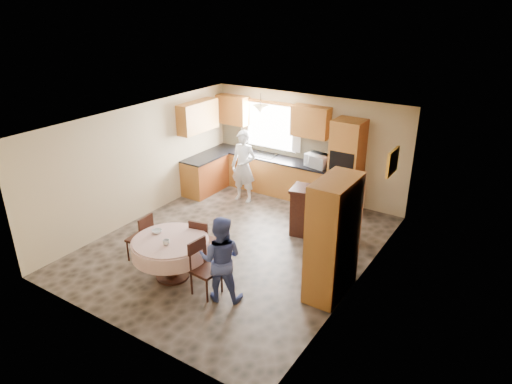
{
  "coord_description": "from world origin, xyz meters",
  "views": [
    {
      "loc": [
        4.63,
        -6.47,
        4.57
      ],
      "look_at": [
        0.28,
        0.3,
        1.1
      ],
      "focal_mm": 32.0,
      "sensor_mm": 36.0,
      "label": 1
    }
  ],
  "objects_px": {
    "chair_left": "(143,236)",
    "dining_table": "(171,248)",
    "person_sink": "(243,166)",
    "person_dining": "(221,259)",
    "oven_tower": "(346,166)",
    "cupboard": "(333,238)",
    "sideboard": "(323,215)",
    "chair_right": "(202,265)",
    "chair_back": "(201,239)"
  },
  "relations": [
    {
      "from": "chair_left",
      "to": "dining_table",
      "type": "bearing_deg",
      "value": 73.7
    },
    {
      "from": "chair_left",
      "to": "chair_right",
      "type": "relative_size",
      "value": 0.97
    },
    {
      "from": "oven_tower",
      "to": "person_dining",
      "type": "height_order",
      "value": "oven_tower"
    },
    {
      "from": "cupboard",
      "to": "dining_table",
      "type": "height_order",
      "value": "cupboard"
    },
    {
      "from": "chair_back",
      "to": "chair_right",
      "type": "relative_size",
      "value": 0.94
    },
    {
      "from": "sideboard",
      "to": "dining_table",
      "type": "xyz_separation_m",
      "value": [
        -1.59,
        -2.78,
        0.11
      ]
    },
    {
      "from": "dining_table",
      "to": "chair_left",
      "type": "relative_size",
      "value": 1.44
    },
    {
      "from": "cupboard",
      "to": "oven_tower",
      "type": "bearing_deg",
      "value": 108.88
    },
    {
      "from": "person_dining",
      "to": "person_sink",
      "type": "bearing_deg",
      "value": -84.17
    },
    {
      "from": "oven_tower",
      "to": "person_dining",
      "type": "xyz_separation_m",
      "value": [
        -0.35,
        -4.23,
        -0.33
      ]
    },
    {
      "from": "oven_tower",
      "to": "person_dining",
      "type": "distance_m",
      "value": 4.26
    },
    {
      "from": "cupboard",
      "to": "sideboard",
      "type": "bearing_deg",
      "value": 118.72
    },
    {
      "from": "dining_table",
      "to": "chair_left",
      "type": "distance_m",
      "value": 0.84
    },
    {
      "from": "dining_table",
      "to": "cupboard",
      "type": "bearing_deg",
      "value": 23.64
    },
    {
      "from": "cupboard",
      "to": "chair_left",
      "type": "distance_m",
      "value": 3.5
    },
    {
      "from": "oven_tower",
      "to": "cupboard",
      "type": "height_order",
      "value": "oven_tower"
    },
    {
      "from": "cupboard",
      "to": "person_sink",
      "type": "relative_size",
      "value": 1.17
    },
    {
      "from": "person_dining",
      "to": "cupboard",
      "type": "bearing_deg",
      "value": -165.14
    },
    {
      "from": "oven_tower",
      "to": "chair_right",
      "type": "height_order",
      "value": "oven_tower"
    },
    {
      "from": "sideboard",
      "to": "chair_left",
      "type": "bearing_deg",
      "value": -143.05
    },
    {
      "from": "person_sink",
      "to": "person_dining",
      "type": "height_order",
      "value": "person_sink"
    },
    {
      "from": "person_sink",
      "to": "person_dining",
      "type": "bearing_deg",
      "value": -65.11
    },
    {
      "from": "sideboard",
      "to": "person_dining",
      "type": "xyz_separation_m",
      "value": [
        -0.5,
        -2.78,
        0.25
      ]
    },
    {
      "from": "chair_left",
      "to": "chair_right",
      "type": "height_order",
      "value": "chair_right"
    },
    {
      "from": "oven_tower",
      "to": "sideboard",
      "type": "height_order",
      "value": "oven_tower"
    },
    {
      "from": "person_dining",
      "to": "chair_right",
      "type": "bearing_deg",
      "value": -16.87
    },
    {
      "from": "cupboard",
      "to": "chair_left",
      "type": "relative_size",
      "value": 2.2
    },
    {
      "from": "chair_left",
      "to": "person_sink",
      "type": "distance_m",
      "value": 3.28
    },
    {
      "from": "oven_tower",
      "to": "chair_right",
      "type": "bearing_deg",
      "value": -99.34
    },
    {
      "from": "chair_left",
      "to": "chair_back",
      "type": "xyz_separation_m",
      "value": [
        0.98,
        0.5,
        -0.02
      ]
    },
    {
      "from": "oven_tower",
      "to": "chair_right",
      "type": "relative_size",
      "value": 2.24
    },
    {
      "from": "dining_table",
      "to": "person_dining",
      "type": "distance_m",
      "value": 1.09
    },
    {
      "from": "cupboard",
      "to": "person_dining",
      "type": "relative_size",
      "value": 1.39
    },
    {
      "from": "chair_left",
      "to": "chair_back",
      "type": "bearing_deg",
      "value": 110.73
    },
    {
      "from": "sideboard",
      "to": "person_dining",
      "type": "height_order",
      "value": "person_dining"
    },
    {
      "from": "chair_right",
      "to": "person_sink",
      "type": "relative_size",
      "value": 0.55
    },
    {
      "from": "sideboard",
      "to": "chair_right",
      "type": "height_order",
      "value": "sideboard"
    },
    {
      "from": "cupboard",
      "to": "person_dining",
      "type": "xyz_separation_m",
      "value": [
        -1.42,
        -1.1,
        -0.28
      ]
    },
    {
      "from": "chair_right",
      "to": "person_sink",
      "type": "bearing_deg",
      "value": 29.38
    },
    {
      "from": "oven_tower",
      "to": "chair_back",
      "type": "relative_size",
      "value": 2.37
    },
    {
      "from": "person_sink",
      "to": "chair_right",
      "type": "bearing_deg",
      "value": -70.07
    },
    {
      "from": "chair_left",
      "to": "person_sink",
      "type": "height_order",
      "value": "person_sink"
    },
    {
      "from": "oven_tower",
      "to": "chair_left",
      "type": "bearing_deg",
      "value": -119.0
    },
    {
      "from": "chair_right",
      "to": "person_dining",
      "type": "relative_size",
      "value": 0.65
    },
    {
      "from": "sideboard",
      "to": "oven_tower",
      "type": "bearing_deg",
      "value": 85.39
    },
    {
      "from": "chair_left",
      "to": "person_dining",
      "type": "height_order",
      "value": "person_dining"
    },
    {
      "from": "dining_table",
      "to": "person_dining",
      "type": "relative_size",
      "value": 0.91
    },
    {
      "from": "dining_table",
      "to": "chair_back",
      "type": "relative_size",
      "value": 1.48
    },
    {
      "from": "person_dining",
      "to": "oven_tower",
      "type": "bearing_deg",
      "value": -117.72
    },
    {
      "from": "oven_tower",
      "to": "dining_table",
      "type": "bearing_deg",
      "value": -108.76
    }
  ]
}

